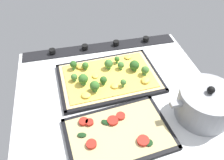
% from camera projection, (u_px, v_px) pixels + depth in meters
% --- Properties ---
extents(ground_plane, '(0.74, 0.70, 0.03)m').
position_uv_depth(ground_plane, '(117.00, 99.00, 0.85)').
color(ground_plane, silver).
extents(stove_control_panel, '(0.71, 0.07, 0.03)m').
position_uv_depth(stove_control_panel, '(101.00, 47.00, 1.06)').
color(stove_control_panel, black).
rests_on(stove_control_panel, ground_plane).
extents(baking_tray_front, '(0.41, 0.29, 0.01)m').
position_uv_depth(baking_tray_front, '(109.00, 79.00, 0.90)').
color(baking_tray_front, black).
rests_on(baking_tray_front, ground_plane).
extents(broccoli_pizza, '(0.38, 0.26, 0.06)m').
position_uv_depth(broccoli_pizza, '(109.00, 76.00, 0.89)').
color(broccoli_pizza, '#D3B77F').
rests_on(broccoli_pizza, baking_tray_front).
extents(baking_tray_back, '(0.35, 0.25, 0.01)m').
position_uv_depth(baking_tray_back, '(119.00, 134.00, 0.72)').
color(baking_tray_back, black).
rests_on(baking_tray_back, ground_plane).
extents(veggie_pizza_back, '(0.32, 0.23, 0.02)m').
position_uv_depth(veggie_pizza_back, '(118.00, 133.00, 0.71)').
color(veggie_pizza_back, tan).
rests_on(veggie_pizza_back, baking_tray_back).
extents(cooking_pot, '(0.25, 0.18, 0.13)m').
position_uv_depth(cooking_pot, '(205.00, 104.00, 0.74)').
color(cooking_pot, gray).
rests_on(cooking_pot, ground_plane).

